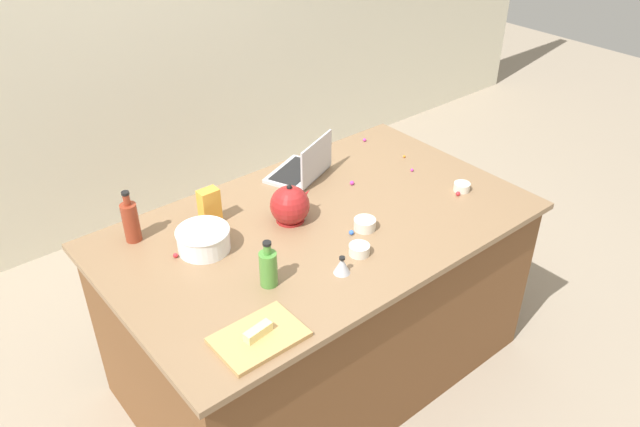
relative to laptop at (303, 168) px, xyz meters
name	(u,v)px	position (x,y,z in m)	size (l,w,h in m)	color
ground_plane	(320,364)	(-0.20, -0.38, -0.95)	(12.00, 12.00, 0.00)	gray
wall_back	(121,34)	(-0.20, 1.56, 0.35)	(8.00, 0.10, 2.60)	beige
island_counter	(320,299)	(-0.20, -0.38, -0.50)	(1.92, 1.16, 0.90)	brown
laptop	(303,168)	(0.00, 0.00, 0.00)	(0.37, 0.33, 0.22)	#B7B7BC
mixing_bowl_large	(203,239)	(-0.71, -0.22, 0.01)	(0.23, 0.23, 0.10)	white
bottle_soy	(131,221)	(-0.91, 0.03, 0.05)	(0.07, 0.07, 0.24)	maroon
bottle_olive	(268,268)	(-0.63, -0.59, 0.03)	(0.07, 0.07, 0.20)	#4C8C38
kettle	(290,205)	(-0.29, -0.28, 0.03)	(0.21, 0.18, 0.20)	maroon
cutting_board	(259,337)	(-0.84, -0.81, -0.04)	(0.31, 0.22, 0.02)	tan
butter_stick_left	(258,332)	(-0.84, -0.81, -0.01)	(0.11, 0.04, 0.04)	#F4E58C
ramekin_small	(462,187)	(0.51, -0.60, -0.03)	(0.08, 0.08, 0.04)	beige
ramekin_medium	(359,250)	(-0.23, -0.67, -0.02)	(0.09, 0.09, 0.04)	beige
ramekin_wide	(365,224)	(-0.08, -0.54, -0.02)	(0.10, 0.10, 0.05)	beige
kitchen_timer	(342,265)	(-0.36, -0.71, -0.01)	(0.07, 0.07, 0.08)	#B2B2B7
candy_bag	(210,207)	(-0.58, -0.07, 0.04)	(0.09, 0.06, 0.17)	gold
candy_0	(412,170)	(0.46, -0.31, -0.04)	(0.02, 0.02, 0.02)	#CC3399
candy_1	(458,194)	(0.46, -0.62, -0.04)	(0.02, 0.02, 0.02)	red
candy_2	(352,183)	(0.13, -0.22, -0.04)	(0.02, 0.02, 0.02)	#CC3399
candy_3	(176,255)	(-0.83, -0.20, -0.04)	(0.02, 0.02, 0.02)	red
candy_4	(292,219)	(-0.29, -0.29, -0.04)	(0.02, 0.02, 0.02)	blue
candy_5	(351,232)	(-0.16, -0.54, -0.04)	(0.02, 0.02, 0.02)	blue
candy_6	(404,156)	(0.54, -0.18, -0.04)	(0.01, 0.01, 0.01)	orange
candy_7	(365,140)	(0.51, 0.09, -0.04)	(0.02, 0.02, 0.02)	#CC3399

